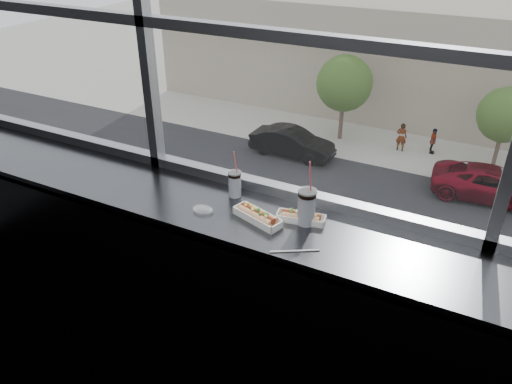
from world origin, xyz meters
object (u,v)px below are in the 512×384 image
at_px(hotdog_tray_left, 258,216).
at_px(car_near_b, 265,209).
at_px(hotdog_tray_right, 301,217).
at_px(pedestrian_a, 402,134).
at_px(car_far_b, 494,179).
at_px(car_near_c, 393,242).
at_px(soda_cup_left, 235,183).
at_px(wrapper, 203,209).
at_px(soda_cup_right, 307,205).
at_px(tree_center, 506,115).
at_px(loose_straw, 295,251).
at_px(car_far_a, 292,138).
at_px(tree_left, 344,84).
at_px(pedestrian_b, 433,139).

height_order(hotdog_tray_left, car_near_b, hotdog_tray_left).
bearing_deg(hotdog_tray_right, pedestrian_a, 87.62).
height_order(car_far_b, car_near_c, car_far_b).
relative_size(soda_cup_left, pedestrian_a, 0.13).
xyz_separation_m(wrapper, car_near_c, (-1.54, 16.37, -11.02)).
relative_size(soda_cup_right, car_near_b, 0.07).
bearing_deg(car_near_c, wrapper, -172.19).
bearing_deg(soda_cup_left, hotdog_tray_left, -36.31).
bearing_deg(hotdog_tray_left, hotdog_tray_right, 43.90).
height_order(wrapper, car_near_c, wrapper).
relative_size(wrapper, tree_center, 0.02).
height_order(loose_straw, car_far_b, loose_straw).
relative_size(wrapper, car_far_a, 0.02).
distance_m(wrapper, pedestrian_a, 30.61).
bearing_deg(hotdog_tray_right, tree_left, 95.44).
height_order(hotdog_tray_right, tree_center, hotdog_tray_right).
relative_size(soda_cup_right, pedestrian_b, 0.19).
xyz_separation_m(pedestrian_b, tree_center, (3.67, -0.44, 2.34)).
height_order(car_far_b, tree_left, tree_left).
xyz_separation_m(car_near_c, tree_center, (3.14, 12.00, 2.29)).
bearing_deg(soda_cup_left, wrapper, -107.20).
distance_m(car_near_c, pedestrian_b, 12.45).
distance_m(soda_cup_left, car_near_c, 19.65).
height_order(soda_cup_left, pedestrian_b, soda_cup_left).
xyz_separation_m(car_far_a, pedestrian_b, (7.72, 4.44, -0.18)).
relative_size(car_near_c, car_far_a, 0.89).
bearing_deg(soda_cup_left, hotdog_tray_right, -9.27).
xyz_separation_m(hotdog_tray_right, tree_left, (-8.53, 28.21, -8.28)).
relative_size(loose_straw, car_far_a, 0.03).
bearing_deg(car_near_c, loose_straw, -170.18).
xyz_separation_m(soda_cup_left, wrapper, (-0.07, -0.23, -0.07)).
height_order(car_near_c, tree_center, tree_center).
distance_m(car_near_b, pedestrian_a, 12.51).
bearing_deg(pedestrian_a, hotdog_tray_right, 99.01).
relative_size(loose_straw, pedestrian_b, 0.12).
bearing_deg(car_far_a, wrapper, -156.83).
xyz_separation_m(hotdog_tray_right, loose_straw, (0.08, -0.27, -0.02)).
relative_size(loose_straw, car_near_c, 0.04).
relative_size(soda_cup_right, car_near_c, 0.06).
bearing_deg(pedestrian_b, loose_straw, -174.72).
bearing_deg(pedestrian_a, car_far_b, 145.48).
xyz_separation_m(soda_cup_left, pedestrian_a, (-4.02, 28.07, -11.03)).
xyz_separation_m(car_near_c, pedestrian_b, (-0.54, 12.44, -0.05)).
xyz_separation_m(soda_cup_right, car_near_b, (-8.21, 16.21, -11.19)).
relative_size(hotdog_tray_left, hotdog_tray_right, 1.14).
bearing_deg(car_far_a, car_far_b, -88.73).
height_order(wrapper, tree_left, wrapper).
distance_m(soda_cup_right, car_near_c, 19.77).
relative_size(hotdog_tray_left, car_near_b, 0.05).
bearing_deg(tree_center, hotdog_tray_right, -92.20).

